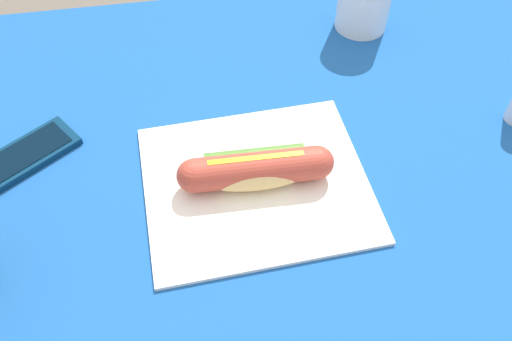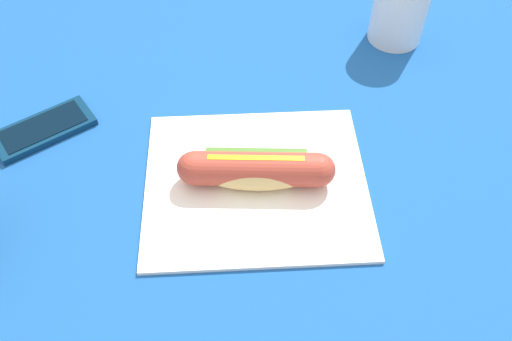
% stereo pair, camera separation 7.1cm
% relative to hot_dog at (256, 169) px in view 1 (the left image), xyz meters
% --- Properties ---
extents(dining_table, '(1.24, 0.85, 0.76)m').
position_rel_hot_dog_xyz_m(dining_table, '(-0.06, 0.03, -0.17)').
color(dining_table, brown).
rests_on(dining_table, ground).
extents(paper_wrapper, '(0.31, 0.27, 0.01)m').
position_rel_hot_dog_xyz_m(paper_wrapper, '(-0.00, -0.00, -0.03)').
color(paper_wrapper, white).
rests_on(paper_wrapper, dining_table).
extents(hot_dog, '(0.21, 0.06, 0.05)m').
position_rel_hot_dog_xyz_m(hot_dog, '(0.00, 0.00, 0.00)').
color(hot_dog, '#E5BC75').
rests_on(hot_dog, paper_wrapper).
extents(cell_phone, '(0.15, 0.13, 0.01)m').
position_rel_hot_dog_xyz_m(cell_phone, '(-0.31, 0.10, -0.03)').
color(cell_phone, '#0A2D4C').
rests_on(cell_phone, dining_table).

